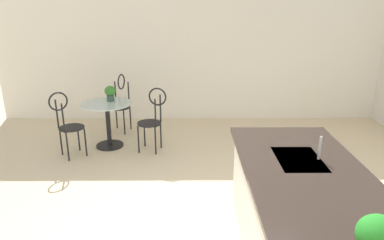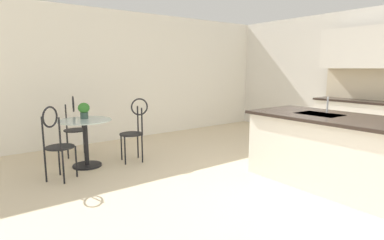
{
  "view_description": "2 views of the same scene",
  "coord_description": "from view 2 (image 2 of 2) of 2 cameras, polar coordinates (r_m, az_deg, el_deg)",
  "views": [
    {
      "loc": [
        2.67,
        -0.15,
        2.29
      ],
      "look_at": [
        -1.62,
        -0.11,
        0.83
      ],
      "focal_mm": 32.98,
      "sensor_mm": 36.0,
      "label": 1
    },
    {
      "loc": [
        2.01,
        -2.98,
        1.53
      ],
      "look_at": [
        -1.43,
        -0.39,
        0.81
      ],
      "focal_mm": 29.12,
      "sensor_mm": 36.0,
      "label": 2
    }
  ],
  "objects": [
    {
      "name": "chair_near_window",
      "position": [
        4.56,
        -23.56,
        -3.37
      ],
      "size": [
        0.53,
        0.53,
        1.04
      ],
      "color": "black",
      "rests_on": "ground"
    },
    {
      "name": "kitchen_island",
      "position": [
        4.33,
        28.21,
        -5.87
      ],
      "size": [
        2.8,
        1.06,
        0.92
      ],
      "color": "white",
      "rests_on": "ground"
    },
    {
      "name": "chair_toward_desk",
      "position": [
        5.18,
        -10.49,
        -1.26
      ],
      "size": [
        0.45,
        0.51,
        1.04
      ],
      "color": "black",
      "rests_on": "ground"
    },
    {
      "name": "chair_by_island",
      "position": [
        5.82,
        -20.7,
        -0.55
      ],
      "size": [
        0.52,
        0.46,
        1.04
      ],
      "color": "black",
      "rests_on": "ground"
    },
    {
      "name": "bistro_table",
      "position": [
        5.1,
        -18.9,
        -3.24
      ],
      "size": [
        0.8,
        0.8,
        0.74
      ],
      "color": "black",
      "rests_on": "ground"
    },
    {
      "name": "potted_plant_on_table",
      "position": [
        5.17,
        -19.19,
        1.82
      ],
      "size": [
        0.18,
        0.18,
        0.25
      ],
      "color": "#385147",
      "rests_on": "bistro_table"
    },
    {
      "name": "back_counter_run",
      "position": [
        6.72,
        31.37,
        -0.74
      ],
      "size": [
        2.44,
        0.64,
        1.52
      ],
      "color": "white",
      "rests_on": "ground"
    },
    {
      "name": "ground_plane",
      "position": [
        3.9,
        18.08,
        -14.01
      ],
      "size": [
        40.0,
        40.0,
        0.0
      ],
      "primitive_type": "plane",
      "color": "beige"
    },
    {
      "name": "wall_left_window",
      "position": [
        6.94,
        -11.63,
        7.86
      ],
      "size": [
        0.12,
        7.8,
        2.7
      ],
      "primitive_type": "cube",
      "color": "silver",
      "rests_on": "ground"
    },
    {
      "name": "sink_faucet",
      "position": [
        4.63,
        23.56,
        2.55
      ],
      "size": [
        0.02,
        0.02,
        0.22
      ],
      "primitive_type": "cylinder",
      "color": "#B2B5BA",
      "rests_on": "kitchen_island"
    }
  ]
}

